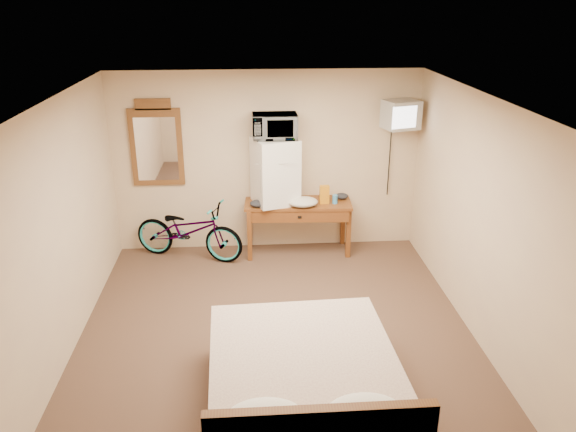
# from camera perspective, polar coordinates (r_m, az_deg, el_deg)

# --- Properties ---
(room) EXTENTS (4.60, 4.64, 2.50)m
(room) POSITION_cam_1_polar(r_m,az_deg,el_deg) (5.60, -1.27, -1.02)
(room) COLOR #493324
(room) RESTS_ON ground
(desk) EXTENTS (1.48, 0.64, 0.75)m
(desk) POSITION_cam_1_polar(r_m,az_deg,el_deg) (7.71, 1.04, 0.57)
(desk) COLOR brown
(desk) RESTS_ON floor
(mini_fridge) EXTENTS (0.68, 0.66, 0.89)m
(mini_fridge) POSITION_cam_1_polar(r_m,az_deg,el_deg) (7.55, -1.31, 4.60)
(mini_fridge) COLOR white
(mini_fridge) RESTS_ON desk
(microwave) EXTENTS (0.58, 0.39, 0.32)m
(microwave) POSITION_cam_1_polar(r_m,az_deg,el_deg) (7.40, -1.35, 9.10)
(microwave) COLOR white
(microwave) RESTS_ON mini_fridge
(snack_bag) EXTENTS (0.13, 0.08, 0.25)m
(snack_bag) POSITION_cam_1_polar(r_m,az_deg,el_deg) (7.63, 3.71, 2.20)
(snack_bag) COLOR orange
(snack_bag) RESTS_ON desk
(blue_cup) EXTENTS (0.07, 0.07, 0.12)m
(blue_cup) POSITION_cam_1_polar(r_m,az_deg,el_deg) (7.65, 4.79, 1.71)
(blue_cup) COLOR #3989C4
(blue_cup) RESTS_ON desk
(cloth_cream) EXTENTS (0.40, 0.31, 0.12)m
(cloth_cream) POSITION_cam_1_polar(r_m,az_deg,el_deg) (7.53, 1.53, 1.44)
(cloth_cream) COLOR beige
(cloth_cream) RESTS_ON desk
(cloth_dark_a) EXTENTS (0.25, 0.19, 0.09)m
(cloth_dark_a) POSITION_cam_1_polar(r_m,az_deg,el_deg) (7.52, -2.95, 1.29)
(cloth_dark_a) COLOR black
(cloth_dark_a) RESTS_ON desk
(cloth_dark_b) EXTENTS (0.18, 0.15, 0.08)m
(cloth_dark_b) POSITION_cam_1_polar(r_m,az_deg,el_deg) (7.84, 5.48, 2.02)
(cloth_dark_b) COLOR black
(cloth_dark_b) RESTS_ON desk
(crt_television) EXTENTS (0.51, 0.61, 0.37)m
(crt_television) POSITION_cam_1_polar(r_m,az_deg,el_deg) (7.61, 11.38, 10.07)
(crt_television) COLOR black
(crt_television) RESTS_ON room
(wall_mirror) EXTENTS (0.69, 0.04, 1.18)m
(wall_mirror) POSITION_cam_1_polar(r_m,az_deg,el_deg) (7.77, -13.23, 7.11)
(wall_mirror) COLOR brown
(wall_mirror) RESTS_ON room
(bicycle) EXTENTS (1.64, 1.02, 0.81)m
(bicycle) POSITION_cam_1_polar(r_m,az_deg,el_deg) (7.77, -10.06, -1.45)
(bicycle) COLOR black
(bicycle) RESTS_ON floor
(bed) EXTENTS (1.67, 2.17, 0.90)m
(bed) POSITION_cam_1_polar(r_m,az_deg,el_deg) (4.93, 1.87, -17.58)
(bed) COLOR brown
(bed) RESTS_ON floor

